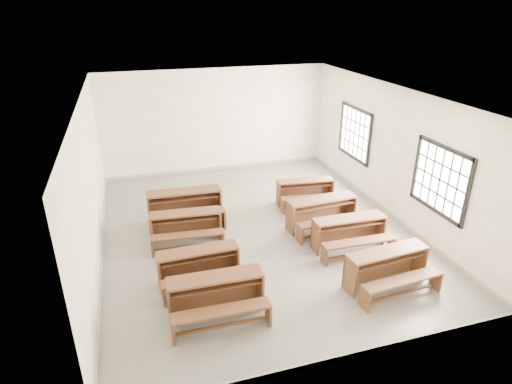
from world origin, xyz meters
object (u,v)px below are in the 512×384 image
object	(u,v)px
desk_set_6	(323,211)
desk_set_4	(388,266)
desk_set_3	(185,204)
desk_set_1	(199,264)
desk_set_0	(216,293)
desk_set_7	(305,190)
desk_set_5	(350,231)
desk_set_2	(186,225)

from	to	relation	value
desk_set_6	desk_set_4	bearing A→B (deg)	-89.13
desk_set_3	desk_set_4	size ratio (longest dim) A/B	1.08
desk_set_1	desk_set_3	distance (m)	2.60
desk_set_0	desk_set_7	distance (m)	4.88
desk_set_1	desk_set_5	distance (m)	3.38
desk_set_2	desk_set_6	distance (m)	3.21
desk_set_3	desk_set_6	world-z (taller)	desk_set_3
desk_set_5	desk_set_7	distance (m)	2.38
desk_set_0	desk_set_3	world-z (taller)	desk_set_3
desk_set_0	desk_set_4	size ratio (longest dim) A/B	0.98
desk_set_4	desk_set_5	size ratio (longest dim) A/B	1.04
desk_set_7	desk_set_5	bearing A→B (deg)	-82.32
desk_set_2	desk_set_4	bearing A→B (deg)	-34.18
desk_set_3	desk_set_5	size ratio (longest dim) A/B	1.12
desk_set_0	desk_set_1	bearing A→B (deg)	98.29
desk_set_0	desk_set_4	world-z (taller)	desk_set_0
desk_set_2	desk_set_4	world-z (taller)	desk_set_4
desk_set_2	desk_set_3	size ratio (longest dim) A/B	0.90
desk_set_1	desk_set_5	xyz separation A→B (m)	(3.37, 0.30, 0.02)
desk_set_0	desk_set_4	xyz separation A→B (m)	(3.27, -0.13, -0.00)
desk_set_2	desk_set_6	world-z (taller)	desk_set_6
desk_set_1	desk_set_3	xyz separation A→B (m)	(0.12, 2.60, 0.06)
desk_set_1	desk_set_2	world-z (taller)	desk_set_2
desk_set_1	desk_set_5	bearing A→B (deg)	3.30
desk_set_1	desk_set_5	world-z (taller)	desk_set_5
desk_set_1	desk_set_2	distance (m)	1.63
desk_set_2	desk_set_1	bearing A→B (deg)	-85.05
desk_set_2	desk_set_5	world-z (taller)	desk_set_5
desk_set_3	desk_set_7	size ratio (longest dim) A/B	1.15
desk_set_0	desk_set_4	distance (m)	3.27
desk_set_0	desk_set_4	bearing A→B (deg)	-0.85
desk_set_0	desk_set_5	xyz separation A→B (m)	(3.24, 1.30, -0.01)
desk_set_7	desk_set_4	bearing A→B (deg)	-82.30
desk_set_4	desk_set_6	distance (m)	2.45
desk_set_0	desk_set_7	xyz separation A→B (m)	(3.21, 3.68, -0.04)
desk_set_1	desk_set_6	distance (m)	3.45
desk_set_0	desk_set_5	bearing A→B (deg)	23.22
desk_set_3	desk_set_5	distance (m)	3.98
desk_set_0	desk_set_2	distance (m)	2.63
desk_set_2	desk_set_7	size ratio (longest dim) A/B	1.03
desk_set_3	desk_set_7	world-z (taller)	desk_set_3
desk_set_6	desk_set_2	bearing A→B (deg)	170.52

